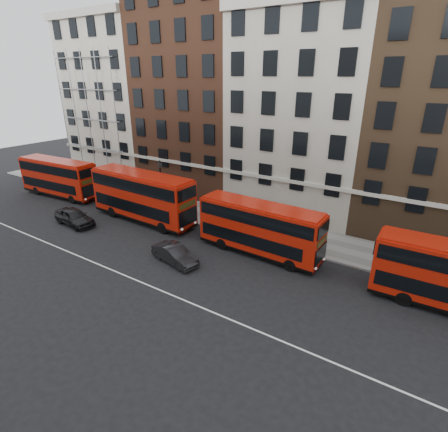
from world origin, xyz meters
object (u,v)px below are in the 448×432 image
Objects in this scene: bus_a at (58,177)px; car_rear at (74,217)px; bus_b at (142,195)px; bus_c at (259,228)px; car_front at (175,254)px.

bus_a reaches higher than car_rear.
bus_b reaches higher than bus_c.
bus_c is 2.16× the size of car_rear.
bus_a is 9.87m from car_rear.
car_rear is 12.57m from car_front.
bus_a is 1.04× the size of bus_c.
bus_c is at bearing -3.77° from bus_a.
bus_c is (25.91, 0.00, -0.08)m from bus_a.
car_rear is at bearing 99.50° from car_front.
bus_c is at bearing -33.48° from car_front.
car_rear is 1.13× the size of car_front.
car_rear reaches higher than car_front.
bus_c is (12.52, -0.00, -0.30)m from bus_b.
bus_b is 9.38m from car_front.
bus_c reaches higher than car_rear.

